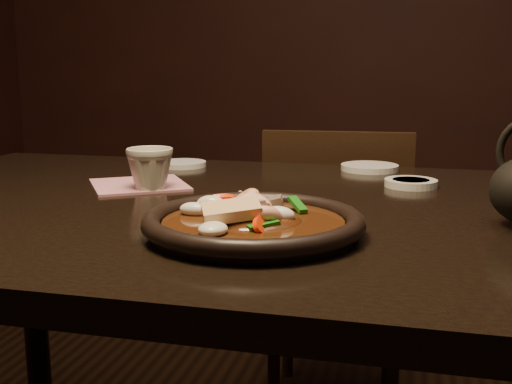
% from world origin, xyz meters
% --- Properties ---
extents(table, '(1.60, 0.90, 0.75)m').
position_xyz_m(table, '(0.00, 0.00, 0.67)').
color(table, black).
rests_on(table, floor).
extents(chair, '(0.41, 0.41, 0.81)m').
position_xyz_m(chair, '(0.01, 0.67, 0.44)').
color(chair, black).
rests_on(chair, floor).
extents(plate, '(0.30, 0.30, 0.03)m').
position_xyz_m(plate, '(-0.00, -0.19, 0.77)').
color(plate, black).
rests_on(plate, table).
extents(stirfry, '(0.18, 0.19, 0.06)m').
position_xyz_m(stirfry, '(-0.01, -0.18, 0.77)').
color(stirfry, '#361909').
rests_on(stirfry, plate).
extents(soy_dish, '(0.10, 0.10, 0.01)m').
position_xyz_m(soy_dish, '(0.19, 0.22, 0.76)').
color(soy_dish, silver).
rests_on(soy_dish, table).
extents(saucer_left, '(0.11, 0.11, 0.01)m').
position_xyz_m(saucer_left, '(-0.30, 0.34, 0.76)').
color(saucer_left, silver).
rests_on(saucer_left, table).
extents(saucer_right, '(0.12, 0.12, 0.01)m').
position_xyz_m(saucer_right, '(0.11, 0.39, 0.76)').
color(saucer_right, silver).
rests_on(saucer_right, table).
extents(tea_cup, '(0.10, 0.10, 0.08)m').
position_xyz_m(tea_cup, '(-0.26, 0.06, 0.79)').
color(tea_cup, beige).
rests_on(tea_cup, table).
extents(chopsticks, '(0.03, 0.26, 0.01)m').
position_xyz_m(chopsticks, '(-0.08, -0.06, 0.75)').
color(chopsticks, tan).
rests_on(chopsticks, table).
extents(napkin, '(0.23, 0.23, 0.00)m').
position_xyz_m(napkin, '(-0.30, 0.10, 0.75)').
color(napkin, '#B87180').
rests_on(napkin, table).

